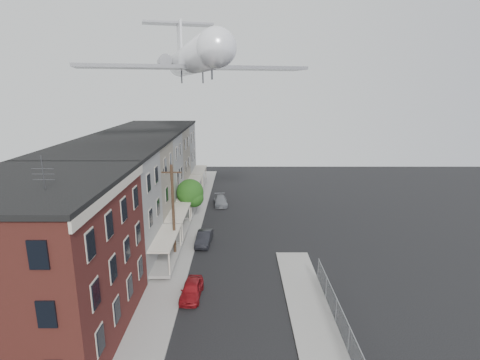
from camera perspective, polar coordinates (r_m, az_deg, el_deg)
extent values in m
cube|color=gray|center=(41.85, -8.31, -8.07)|extent=(3.00, 62.00, 0.12)
cube|color=gray|center=(26.14, 12.02, -22.99)|extent=(3.00, 26.00, 0.12)
cube|color=gray|center=(41.67, -6.32, -8.09)|extent=(0.15, 62.00, 0.14)
cube|color=gray|center=(25.89, 8.60, -23.20)|extent=(0.15, 26.00, 0.14)
cube|color=black|center=(26.95, -28.18, -11.07)|extent=(10.00, 12.00, 10.00)
cube|color=black|center=(25.36, -29.50, -0.40)|extent=(10.30, 12.30, 0.30)
cube|color=beige|center=(23.40, -18.47, -1.50)|extent=(0.16, 12.20, 0.60)
cylinder|color=#515156|center=(22.49, -27.80, 0.80)|extent=(0.04, 0.04, 2.00)
cube|color=slate|center=(34.97, -21.00, -4.74)|extent=(10.00, 7.00, 10.00)
cube|color=black|center=(33.76, -21.76, 3.59)|extent=(10.25, 7.00, 0.30)
cube|color=gray|center=(35.00, -11.09, -11.88)|extent=(1.80, 6.40, 0.25)
cube|color=beige|center=(34.11, -11.27, -8.55)|extent=(1.90, 6.50, 0.15)
cube|color=gray|center=(41.28, -17.62, -1.67)|extent=(10.00, 7.00, 10.00)
cube|color=black|center=(40.26, -18.15, 5.41)|extent=(10.25, 7.00, 0.30)
cube|color=gray|center=(41.31, -9.26, -7.68)|extent=(1.80, 6.40, 0.25)
cube|color=beige|center=(40.55, -9.38, -4.79)|extent=(1.90, 6.50, 0.15)
cube|color=slate|center=(47.79, -15.15, 0.58)|extent=(10.00, 7.00, 10.00)
cube|color=black|center=(46.91, -15.55, 6.71)|extent=(10.25, 7.00, 0.30)
cube|color=gray|center=(47.81, -7.95, -4.60)|extent=(1.80, 6.40, 0.25)
cube|color=beige|center=(47.16, -8.04, -2.06)|extent=(1.90, 6.50, 0.15)
cube|color=gray|center=(54.42, -13.28, 2.29)|extent=(10.00, 7.00, 10.00)
cube|color=black|center=(53.65, -13.59, 7.68)|extent=(10.25, 7.00, 0.30)
cube|color=gray|center=(54.43, -6.96, -2.26)|extent=(1.80, 6.40, 0.25)
cube|color=beige|center=(53.86, -7.03, -0.01)|extent=(1.90, 6.50, 0.15)
cube|color=slate|center=(61.13, -11.81, 3.62)|extent=(10.00, 7.00, 10.00)
cube|color=black|center=(60.44, -12.06, 8.42)|extent=(10.25, 7.00, 0.30)
cube|color=gray|center=(61.14, -6.19, -0.43)|extent=(1.80, 6.40, 0.25)
cube|color=beige|center=(60.64, -6.24, 1.58)|extent=(1.90, 6.50, 0.15)
cylinder|color=gray|center=(25.18, 16.24, -22.38)|extent=(0.06, 0.06, 1.90)
cylinder|color=gray|center=(27.55, 14.45, -18.77)|extent=(0.06, 0.06, 1.90)
cylinder|color=gray|center=(30.04, 13.01, -15.73)|extent=(0.06, 0.06, 1.90)
cylinder|color=gray|center=(32.62, 11.83, -13.15)|extent=(0.06, 0.06, 1.90)
cube|color=gray|center=(24.66, 16.39, -20.69)|extent=(0.04, 18.00, 0.04)
cube|color=gray|center=(25.18, 16.24, -22.38)|extent=(0.02, 18.00, 1.80)
cylinder|color=black|center=(34.78, -10.12, -4.97)|extent=(0.26, 0.26, 9.00)
cube|color=black|center=(33.76, -10.39, 1.15)|extent=(1.80, 0.12, 0.12)
cylinder|color=black|center=(33.85, -11.58, 1.48)|extent=(0.08, 0.08, 0.25)
cylinder|color=black|center=(33.60, -9.23, 1.49)|extent=(0.08, 0.08, 0.25)
cylinder|color=black|center=(45.16, -7.52, -4.83)|extent=(0.24, 0.24, 2.40)
sphere|color=#164813|center=(44.45, -7.62, -1.90)|extent=(3.20, 3.20, 3.20)
sphere|color=#164813|center=(44.26, -7.00, -2.71)|extent=(2.24, 2.24, 2.24)
imported|color=maroon|center=(29.99, -7.38, -16.20)|extent=(1.69, 3.80, 1.27)
imported|color=black|center=(38.87, -5.50, -8.80)|extent=(1.64, 4.06, 1.31)
imported|color=slate|center=(51.16, -2.98, -3.17)|extent=(2.17, 4.36, 1.22)
cylinder|color=white|center=(39.40, -7.15, 17.89)|extent=(8.76, 21.95, 2.93)
sphere|color=white|center=(28.64, -3.60, 19.49)|extent=(2.93, 2.93, 2.93)
cone|color=white|center=(50.27, -9.14, 16.94)|extent=(3.56, 3.44, 2.93)
cube|color=#939399|center=(38.00, -6.77, 16.66)|extent=(22.19, 9.64, 0.32)
cylinder|color=#939399|center=(46.87, -11.45, 17.30)|extent=(2.40, 3.92, 1.46)
cylinder|color=#939399|center=(47.44, -5.90, 17.45)|extent=(2.40, 3.92, 1.46)
cube|color=white|center=(50.02, -9.19, 19.91)|extent=(1.16, 3.41, 5.13)
cube|color=#939399|center=(51.23, -9.43, 22.44)|extent=(9.02, 4.64, 0.23)
cylinder|color=#515156|center=(30.31, -4.31, 16.05)|extent=(0.15, 0.15, 1.10)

